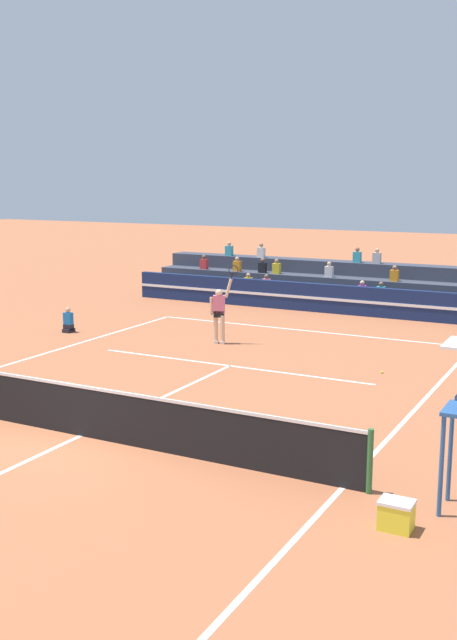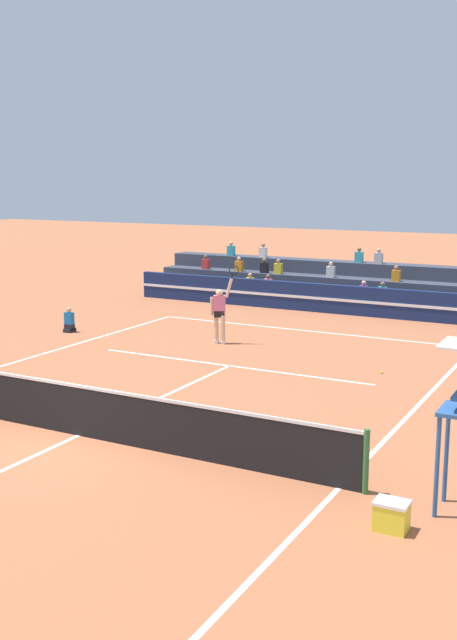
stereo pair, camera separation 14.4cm
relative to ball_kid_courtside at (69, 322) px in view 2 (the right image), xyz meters
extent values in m
plane|color=#AD603D|center=(6.91, -7.97, -0.33)|extent=(120.00, 120.00, 0.00)
cube|color=white|center=(6.91, 3.93, -0.33)|extent=(11.00, 0.10, 0.01)
cube|color=white|center=(12.41, -7.97, -0.33)|extent=(0.10, 23.80, 0.01)
cube|color=white|center=(6.91, -1.54, -0.33)|extent=(8.25, 0.10, 0.01)
cube|color=white|center=(6.91, -7.97, -0.33)|extent=(0.10, 12.85, 0.01)
cylinder|color=#2D6B38|center=(12.86, -7.97, 0.22)|extent=(0.10, 0.10, 1.10)
cube|color=black|center=(6.91, -7.97, 0.17)|extent=(11.90, 0.02, 1.00)
cube|color=white|center=(6.91, -7.97, 0.70)|extent=(11.90, 0.04, 0.06)
cube|color=navy|center=(6.91, 7.53, 0.22)|extent=(18.00, 0.24, 1.10)
cube|color=white|center=(6.91, 7.40, 0.22)|extent=(18.00, 0.02, 0.10)
cube|color=#383D4C|center=(6.91, 8.81, -0.06)|extent=(18.39, 0.95, 0.55)
cube|color=yellow|center=(2.45, 8.64, 0.44)|extent=(0.32, 0.22, 0.44)
sphere|color=tan|center=(2.45, 8.64, 0.76)|extent=(0.18, 0.18, 0.18)
cube|color=teal|center=(8.13, 8.64, 0.44)|extent=(0.32, 0.22, 0.44)
sphere|color=brown|center=(8.13, 8.64, 0.76)|extent=(0.18, 0.18, 0.18)
cube|color=pink|center=(3.28, 8.64, 0.44)|extent=(0.32, 0.22, 0.44)
sphere|color=brown|center=(3.28, 8.64, 0.76)|extent=(0.18, 0.18, 0.18)
cube|color=purple|center=(7.38, 8.64, 0.44)|extent=(0.32, 0.22, 0.44)
sphere|color=beige|center=(7.38, 8.64, 0.76)|extent=(0.18, 0.18, 0.18)
cube|color=#383D4C|center=(6.91, 9.76, 0.22)|extent=(18.39, 0.95, 1.10)
cube|color=orange|center=(8.37, 9.59, 0.99)|extent=(0.32, 0.22, 0.44)
sphere|color=#9E7051|center=(8.37, 9.59, 1.31)|extent=(0.18, 0.18, 0.18)
cube|color=orange|center=(1.43, 9.59, 0.99)|extent=(0.32, 0.22, 0.44)
sphere|color=tan|center=(1.43, 9.59, 1.31)|extent=(0.18, 0.18, 0.18)
cube|color=red|center=(-0.23, 9.59, 0.99)|extent=(0.32, 0.22, 0.44)
sphere|color=brown|center=(-0.23, 9.59, 1.31)|extent=(0.18, 0.18, 0.18)
cube|color=black|center=(2.65, 9.59, 0.99)|extent=(0.32, 0.22, 0.44)
sphere|color=brown|center=(2.65, 9.59, 1.31)|extent=(0.18, 0.18, 0.18)
cube|color=silver|center=(5.66, 9.59, 0.99)|extent=(0.32, 0.22, 0.44)
sphere|color=tan|center=(5.66, 9.59, 1.31)|extent=(0.18, 0.18, 0.18)
cube|color=yellow|center=(3.31, 9.59, 0.99)|extent=(0.32, 0.22, 0.44)
sphere|color=#9E7051|center=(3.31, 9.59, 1.31)|extent=(0.18, 0.18, 0.18)
cube|color=#383D4C|center=(6.91, 10.71, 0.49)|extent=(18.39, 0.95, 1.65)
cube|color=silver|center=(2.13, 10.54, 1.54)|extent=(0.32, 0.22, 0.44)
sphere|color=#9E7051|center=(2.13, 10.54, 1.86)|extent=(0.18, 0.18, 0.18)
cube|color=teal|center=(6.53, 10.54, 1.54)|extent=(0.32, 0.22, 0.44)
sphere|color=brown|center=(6.53, 10.54, 1.86)|extent=(0.18, 0.18, 0.18)
cube|color=#B2B2B7|center=(7.36, 10.54, 1.54)|extent=(0.32, 0.22, 0.44)
sphere|color=tan|center=(7.36, 10.54, 1.86)|extent=(0.18, 0.18, 0.18)
cube|color=teal|center=(0.54, 10.54, 1.54)|extent=(0.32, 0.22, 0.44)
sphere|color=tan|center=(0.54, 10.54, 1.86)|extent=(0.18, 0.18, 0.18)
cylinder|color=#285699|center=(14.06, -8.29, 0.47)|extent=(0.07, 0.07, 1.60)
cylinder|color=#285699|center=(14.06, -7.65, 0.47)|extent=(0.07, 0.07, 1.60)
cube|color=black|center=(0.00, 0.00, -0.27)|extent=(0.28, 0.36, 0.12)
cube|color=black|center=(0.00, 0.00, -0.15)|extent=(0.28, 0.24, 0.18)
cube|color=#1966B2|center=(0.00, 0.00, 0.14)|extent=(0.30, 0.18, 0.40)
sphere|color=tan|center=(0.00, 0.00, 0.43)|extent=(0.17, 0.17, 0.17)
cylinder|color=beige|center=(5.19, 0.81, 0.12)|extent=(0.14, 0.14, 0.90)
cylinder|color=beige|center=(5.43, 0.82, 0.12)|extent=(0.14, 0.14, 0.90)
cube|color=black|center=(5.29, 0.83, 0.61)|extent=(0.37, 0.31, 0.20)
cube|color=pink|center=(5.29, 0.83, 0.91)|extent=(0.41, 0.32, 0.56)
sphere|color=beige|center=(5.29, 0.83, 1.27)|extent=(0.22, 0.22, 0.22)
cube|color=white|center=(5.18, 0.84, -0.29)|extent=(0.21, 0.29, 0.09)
cube|color=white|center=(5.41, 0.85, -0.29)|extent=(0.21, 0.29, 0.09)
cylinder|color=beige|center=(5.07, 0.73, 0.85)|extent=(0.09, 0.09, 0.56)
cylinder|color=beige|center=(5.57, 0.94, 1.42)|extent=(0.26, 0.18, 0.60)
cylinder|color=black|center=(5.66, 0.98, 1.80)|extent=(0.09, 0.06, 0.22)
torus|color=black|center=(5.71, 1.00, 1.98)|extent=(0.36, 0.17, 0.38)
sphere|color=#C6DB33|center=(10.85, -0.37, -0.30)|extent=(0.07, 0.07, 0.07)
cube|color=yellow|center=(13.60, -9.03, -0.13)|extent=(0.48, 0.36, 0.40)
cube|color=white|center=(13.60, -9.03, 0.09)|extent=(0.50, 0.38, 0.05)
camera|label=1|loc=(16.19, -19.22, 4.74)|focal=42.00mm
camera|label=2|loc=(16.32, -19.15, 4.74)|focal=42.00mm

